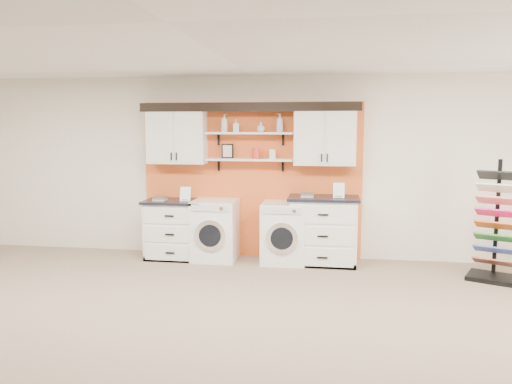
% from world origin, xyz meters
% --- Properties ---
extents(floor, '(10.00, 10.00, 0.00)m').
position_xyz_m(floor, '(0.00, 0.00, 0.00)').
color(floor, '#856D59').
rests_on(floor, ground).
extents(ceiling, '(10.00, 10.00, 0.00)m').
position_xyz_m(ceiling, '(0.00, 0.00, 2.80)').
color(ceiling, white).
rests_on(ceiling, wall_back).
extents(wall_back, '(10.00, 0.00, 10.00)m').
position_xyz_m(wall_back, '(0.00, 4.00, 1.40)').
color(wall_back, silver).
rests_on(wall_back, floor).
extents(accent_panel, '(3.40, 0.07, 2.40)m').
position_xyz_m(accent_panel, '(0.00, 3.96, 1.20)').
color(accent_panel, '#E05C26').
rests_on(accent_panel, wall_back).
extents(upper_cabinet_left, '(0.90, 0.35, 0.84)m').
position_xyz_m(upper_cabinet_left, '(-1.13, 3.79, 1.88)').
color(upper_cabinet_left, white).
rests_on(upper_cabinet_left, wall_back).
extents(upper_cabinet_right, '(0.90, 0.35, 0.84)m').
position_xyz_m(upper_cabinet_right, '(1.13, 3.79, 1.88)').
color(upper_cabinet_right, white).
rests_on(upper_cabinet_right, wall_back).
extents(shelf_lower, '(1.32, 0.28, 0.03)m').
position_xyz_m(shelf_lower, '(0.00, 3.80, 1.53)').
color(shelf_lower, white).
rests_on(shelf_lower, wall_back).
extents(shelf_upper, '(1.32, 0.28, 0.03)m').
position_xyz_m(shelf_upper, '(0.00, 3.80, 1.93)').
color(shelf_upper, white).
rests_on(shelf_upper, wall_back).
extents(crown_molding, '(3.30, 0.41, 0.13)m').
position_xyz_m(crown_molding, '(0.00, 3.81, 2.33)').
color(crown_molding, black).
rests_on(crown_molding, wall_back).
extents(picture_frame, '(0.18, 0.02, 0.22)m').
position_xyz_m(picture_frame, '(-0.35, 3.85, 1.66)').
color(picture_frame, black).
rests_on(picture_frame, shelf_lower).
extents(canister_red, '(0.11, 0.11, 0.16)m').
position_xyz_m(canister_red, '(0.10, 3.80, 1.62)').
color(canister_red, red).
rests_on(canister_red, shelf_lower).
extents(canister_cream, '(0.10, 0.10, 0.14)m').
position_xyz_m(canister_cream, '(0.35, 3.80, 1.61)').
color(canister_cream, silver).
rests_on(canister_cream, shelf_lower).
extents(base_cabinet_left, '(0.93, 0.66, 0.91)m').
position_xyz_m(base_cabinet_left, '(-1.13, 3.64, 0.45)').
color(base_cabinet_left, white).
rests_on(base_cabinet_left, floor).
extents(base_cabinet_right, '(1.03, 0.66, 1.01)m').
position_xyz_m(base_cabinet_right, '(1.13, 3.64, 0.50)').
color(base_cabinet_right, white).
rests_on(base_cabinet_right, floor).
extents(washer, '(0.66, 0.71, 0.92)m').
position_xyz_m(washer, '(-0.50, 3.64, 0.46)').
color(washer, white).
rests_on(washer, floor).
extents(dryer, '(0.65, 0.71, 0.91)m').
position_xyz_m(dryer, '(0.55, 3.64, 0.45)').
color(dryer, white).
rests_on(dryer, floor).
extents(sample_rack, '(0.73, 0.69, 1.60)m').
position_xyz_m(sample_rack, '(3.38, 3.20, 0.52)').
color(sample_rack, black).
rests_on(sample_rack, floor).
extents(soap_bottle_a, '(0.12, 0.12, 0.27)m').
position_xyz_m(soap_bottle_a, '(-0.38, 3.80, 2.08)').
color(soap_bottle_a, silver).
rests_on(soap_bottle_a, shelf_upper).
extents(soap_bottle_b, '(0.11, 0.11, 0.19)m').
position_xyz_m(soap_bottle_b, '(-0.21, 3.80, 2.04)').
color(soap_bottle_b, silver).
rests_on(soap_bottle_b, shelf_upper).
extents(soap_bottle_c, '(0.15, 0.15, 0.15)m').
position_xyz_m(soap_bottle_c, '(0.17, 3.80, 2.02)').
color(soap_bottle_c, silver).
rests_on(soap_bottle_c, shelf_upper).
extents(soap_bottle_d, '(0.13, 0.13, 0.27)m').
position_xyz_m(soap_bottle_d, '(0.46, 3.80, 2.08)').
color(soap_bottle_d, silver).
rests_on(soap_bottle_d, shelf_upper).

